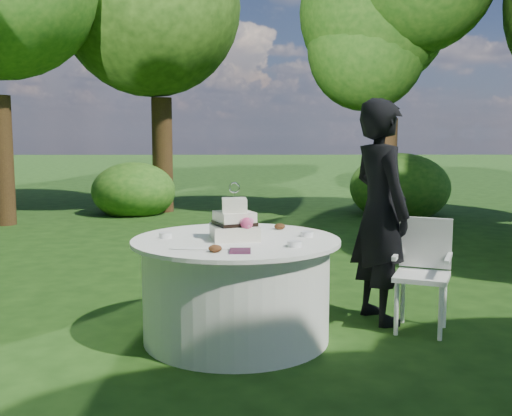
# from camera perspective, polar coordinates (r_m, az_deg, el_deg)

# --- Properties ---
(ground) EXTENTS (80.00, 80.00, 0.00)m
(ground) POSITION_cam_1_polar(r_m,az_deg,el_deg) (4.68, -1.88, -12.24)
(ground) COLOR #16340E
(ground) RESTS_ON ground
(napkins) EXTENTS (0.14, 0.14, 0.02)m
(napkins) POSITION_cam_1_polar(r_m,az_deg,el_deg) (3.97, -1.53, -4.10)
(napkins) COLOR #4A1F38
(napkins) RESTS_ON table
(feather_plume) EXTENTS (0.48, 0.07, 0.01)m
(feather_plume) POSITION_cam_1_polar(r_m,az_deg,el_deg) (4.08, -5.02, -3.86)
(feather_plume) COLOR white
(feather_plume) RESTS_ON table
(guest) EXTENTS (0.62, 0.77, 1.83)m
(guest) POSITION_cam_1_polar(r_m,az_deg,el_deg) (5.01, 11.77, -0.32)
(guest) COLOR black
(guest) RESTS_ON ground
(table) EXTENTS (1.56, 1.56, 0.77)m
(table) POSITION_cam_1_polar(r_m,az_deg,el_deg) (4.57, -1.90, -7.64)
(table) COLOR white
(table) RESTS_ON ground
(cake) EXTENTS (0.39, 0.39, 0.43)m
(cake) POSITION_cam_1_polar(r_m,az_deg,el_deg) (4.44, -2.04, -1.54)
(cake) COLOR silver
(cake) RESTS_ON table
(chair) EXTENTS (0.53, 0.53, 0.88)m
(chair) POSITION_cam_1_polar(r_m,az_deg,el_deg) (4.93, 15.64, -5.26)
(chair) COLOR white
(chair) RESTS_ON ground
(votives) EXTENTS (1.17, 0.51, 0.04)m
(votives) POSITION_cam_1_polar(r_m,az_deg,el_deg) (4.40, -0.12, -2.84)
(votives) COLOR white
(votives) RESTS_ON table
(petal_cups) EXTENTS (0.57, 1.03, 0.05)m
(petal_cups) POSITION_cam_1_polar(r_m,az_deg,el_deg) (4.43, -0.50, -2.71)
(petal_cups) COLOR #562D16
(petal_cups) RESTS_ON table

